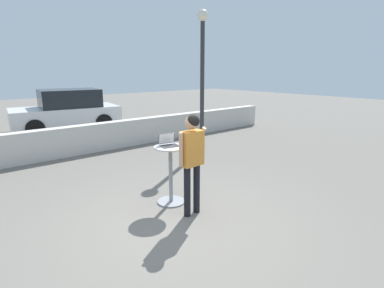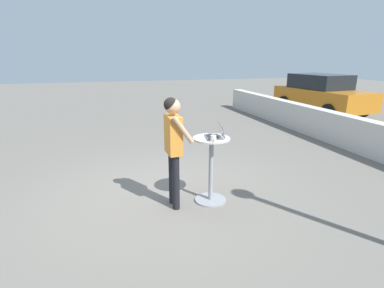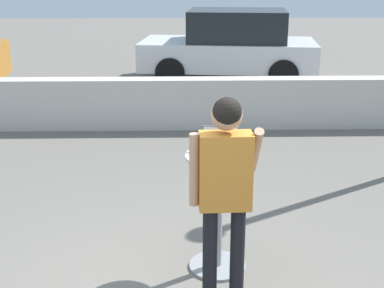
# 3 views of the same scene
# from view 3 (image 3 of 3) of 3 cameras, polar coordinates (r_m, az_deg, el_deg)

# --- Properties ---
(pavement_kerb) EXTENTS (16.05, 0.35, 0.82)m
(pavement_kerb) POSITION_cam_3_polar(r_m,az_deg,el_deg) (8.72, -2.01, 4.35)
(pavement_kerb) COLOR beige
(pavement_kerb) RESTS_ON ground_plane
(cafe_table) EXTENTS (0.57, 0.57, 1.05)m
(cafe_table) POSITION_cam_3_polar(r_m,az_deg,el_deg) (4.57, 2.84, -6.79)
(cafe_table) COLOR gray
(cafe_table) RESTS_ON ground_plane
(laptop) EXTENTS (0.35, 0.32, 0.21)m
(laptop) POSITION_cam_3_polar(r_m,az_deg,el_deg) (4.44, 3.00, -0.32)
(laptop) COLOR #515156
(laptop) RESTS_ON cafe_table
(coffee_mug) EXTENTS (0.12, 0.08, 0.10)m
(coffee_mug) POSITION_cam_3_polar(r_m,az_deg,el_deg) (4.35, 5.97, -0.78)
(coffee_mug) COLOR white
(coffee_mug) RESTS_ON cafe_table
(standing_person) EXTENTS (0.52, 0.38, 1.68)m
(standing_person) POSITION_cam_3_polar(r_m,az_deg,el_deg) (3.83, 3.54, -3.90)
(standing_person) COLOR black
(standing_person) RESTS_ON ground_plane
(parked_car_near_street) EXTENTS (4.15, 2.38, 1.61)m
(parked_car_near_street) POSITION_cam_3_polar(r_m,az_deg,el_deg) (12.51, 4.18, 10.45)
(parked_car_near_street) COLOR silver
(parked_car_near_street) RESTS_ON ground_plane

